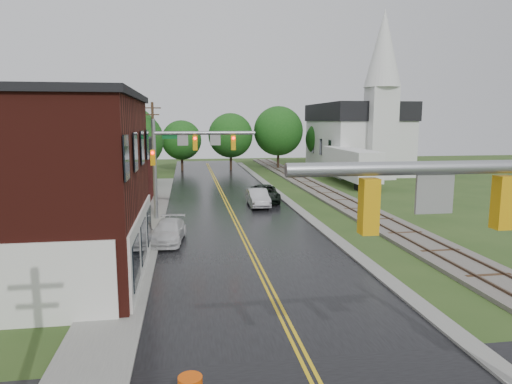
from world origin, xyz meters
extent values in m
cube|color=black|center=(0.00, 30.00, 0.00)|extent=(10.00, 90.00, 0.02)
cube|color=gray|center=(5.40, 35.00, 0.00)|extent=(0.80, 70.00, 0.12)
cube|color=gray|center=(-6.20, 25.00, 0.00)|extent=(2.40, 50.00, 0.12)
cube|color=silver|center=(-5.45, 15.00, 1.50)|extent=(0.10, 9.50, 3.00)
cube|color=tan|center=(-11.00, 26.00, 3.20)|extent=(8.00, 7.00, 6.40)
cube|color=#3F0F0C|center=(-10.00, 35.00, 2.20)|extent=(7.00, 6.00, 4.40)
cube|color=silver|center=(20.00, 55.00, 3.50)|extent=(10.00, 16.00, 7.00)
cube|color=black|center=(20.00, 55.00, 8.20)|extent=(10.40, 16.40, 2.40)
cube|color=silver|center=(20.00, 47.00, 5.50)|extent=(3.20, 3.20, 11.00)
cone|color=silver|center=(20.00, 47.00, 15.50)|extent=(4.40, 4.40, 9.00)
cube|color=#59544C|center=(10.00, 35.00, 0.10)|extent=(3.20, 80.00, 0.20)
cube|color=#4C3828|center=(9.28, 35.00, 0.24)|extent=(0.10, 80.00, 0.12)
cube|color=#4C3828|center=(10.72, 35.00, 0.24)|extent=(0.10, 80.00, 0.12)
cylinder|color=gray|center=(2.00, 2.00, 6.20)|extent=(7.20, 0.26, 0.26)
cube|color=orange|center=(2.72, 2.00, 5.50)|extent=(0.32, 0.30, 1.05)
cube|color=orange|center=(-0.02, 2.00, 5.50)|extent=(0.32, 0.30, 1.05)
cube|color=gray|center=(1.28, 2.00, 5.70)|extent=(0.75, 0.06, 0.75)
cylinder|color=gray|center=(-5.60, 27.00, 3.60)|extent=(0.28, 0.28, 7.20)
cylinder|color=gray|center=(-2.00, 27.00, 6.20)|extent=(7.20, 0.26, 0.26)
cube|color=orange|center=(-2.72, 27.00, 5.50)|extent=(0.32, 0.30, 1.05)
cube|color=orange|center=(0.02, 27.00, 5.50)|extent=(0.32, 0.30, 1.05)
cube|color=gray|center=(-3.58, 27.00, 5.70)|extent=(0.75, 0.06, 0.75)
cube|color=gray|center=(-1.28, 27.00, 5.70)|extent=(0.75, 0.06, 0.75)
cube|color=#0C5926|center=(-4.30, 27.00, 5.95)|extent=(1.40, 0.04, 0.30)
sphere|color=#FF0C0C|center=(-2.72, 26.82, 5.83)|extent=(0.20, 0.20, 0.20)
cylinder|color=#382616|center=(-6.80, 22.00, 4.50)|extent=(0.28, 0.28, 9.00)
cube|color=#382616|center=(-6.80, 22.00, 8.40)|extent=(1.80, 0.12, 0.12)
cube|color=#382616|center=(-6.80, 22.00, 7.70)|extent=(1.40, 0.12, 0.12)
cylinder|color=#382616|center=(-6.80, 44.00, 4.50)|extent=(0.28, 0.28, 9.00)
cube|color=#382616|center=(-6.80, 44.00, 8.40)|extent=(1.80, 0.12, 0.12)
cube|color=#382616|center=(-6.80, 44.00, 7.70)|extent=(1.40, 0.12, 0.12)
sphere|color=#194D16|center=(-17.40, 31.60, 5.23)|extent=(5.32, 5.32, 5.32)
cylinder|color=black|center=(-14.00, 40.00, 1.35)|extent=(0.36, 0.36, 2.70)
sphere|color=#194D16|center=(-14.00, 40.00, 4.65)|extent=(6.00, 6.00, 6.00)
sphere|color=#194D16|center=(-13.40, 39.60, 4.12)|extent=(4.20, 4.20, 4.20)
cylinder|color=black|center=(-9.00, 46.00, 1.44)|extent=(0.36, 0.36, 2.88)
sphere|color=#194D16|center=(-9.00, 46.00, 4.96)|extent=(6.40, 6.40, 6.40)
sphere|color=#194D16|center=(-8.40, 45.60, 4.40)|extent=(4.48, 4.48, 4.48)
imported|color=black|center=(3.36, 33.03, 0.72)|extent=(2.78, 5.37, 1.45)
imported|color=#B0B1B5|center=(2.43, 30.98, 0.72)|extent=(1.57, 4.40, 1.45)
imported|color=silver|center=(-4.51, 20.62, 0.63)|extent=(2.28, 4.55, 1.27)
cube|color=black|center=(14.80, 38.24, 0.40)|extent=(2.06, 1.23, 0.80)
cylinder|color=gray|center=(14.80, 46.12, 0.40)|extent=(0.16, 0.16, 0.80)
cube|color=silver|center=(14.80, 42.97, 2.38)|extent=(2.90, 12.64, 3.15)
camera|label=1|loc=(-3.34, -5.90, 7.07)|focal=32.00mm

